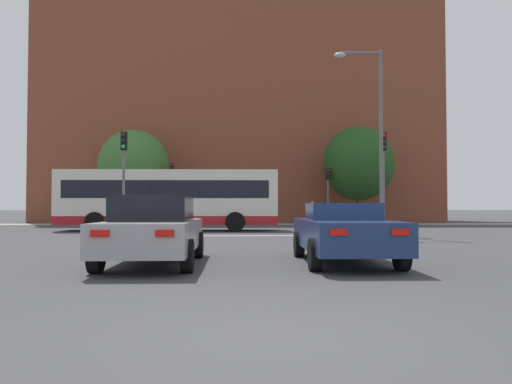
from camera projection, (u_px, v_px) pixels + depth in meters
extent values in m
plane|color=#3D3D3F|center=(283.00, 340.00, 4.63)|extent=(400.00, 400.00, 0.00)
cube|color=silver|center=(252.00, 236.00, 21.51)|extent=(8.34, 0.30, 0.01)
cube|color=#A09B91|center=(249.00, 224.00, 36.07)|extent=(69.26, 2.50, 0.01)
cube|color=brown|center=(240.00, 117.00, 45.17)|extent=(33.73, 10.15, 18.85)
cube|color=#42444C|center=(240.00, 5.00, 45.48)|extent=(34.40, 10.55, 1.71)
cube|color=#9E9EA3|center=(154.00, 235.00, 10.73)|extent=(1.84, 4.51, 0.63)
cube|color=black|center=(154.00, 208.00, 10.70)|extent=(1.55, 2.04, 0.53)
cylinder|color=black|center=(128.00, 245.00, 12.07)|extent=(0.23, 0.64, 0.64)
cylinder|color=black|center=(198.00, 245.00, 12.14)|extent=(0.23, 0.64, 0.64)
cylinder|color=black|center=(96.00, 256.00, 9.30)|extent=(0.23, 0.64, 0.64)
cylinder|color=black|center=(187.00, 256.00, 9.37)|extent=(0.23, 0.64, 0.64)
cube|color=red|center=(100.00, 233.00, 8.45)|extent=(0.32, 0.06, 0.12)
cube|color=red|center=(165.00, 233.00, 8.50)|extent=(0.32, 0.06, 0.12)
cube|color=navy|center=(344.00, 234.00, 11.05)|extent=(1.77, 4.47, 0.64)
cube|color=navy|center=(343.00, 211.00, 11.18)|extent=(1.52, 1.34, 0.37)
cylinder|color=black|center=(299.00, 244.00, 12.41)|extent=(0.22, 0.64, 0.64)
cylinder|color=black|center=(367.00, 244.00, 12.45)|extent=(0.22, 0.64, 0.64)
cylinder|color=black|center=(315.00, 255.00, 9.64)|extent=(0.22, 0.64, 0.64)
cylinder|color=black|center=(402.00, 254.00, 9.68)|extent=(0.22, 0.64, 0.64)
cube|color=red|center=(339.00, 232.00, 8.79)|extent=(0.32, 0.05, 0.12)
cube|color=red|center=(400.00, 232.00, 8.82)|extent=(0.32, 0.05, 0.12)
cube|color=silver|center=(169.00, 197.00, 26.25)|extent=(11.31, 2.57, 2.79)
cube|color=#AD191E|center=(169.00, 220.00, 26.21)|extent=(11.33, 2.59, 0.44)
cube|color=black|center=(169.00, 190.00, 26.26)|extent=(10.40, 2.60, 0.90)
cylinder|color=black|center=(95.00, 222.00, 24.89)|extent=(1.00, 0.28, 1.00)
cylinder|color=black|center=(108.00, 221.00, 27.36)|extent=(1.00, 0.28, 1.00)
cylinder|color=black|center=(235.00, 222.00, 25.06)|extent=(1.00, 0.28, 1.00)
cylinder|color=black|center=(236.00, 220.00, 27.53)|extent=(1.00, 0.28, 1.00)
cylinder|color=slate|center=(383.00, 193.00, 21.87)|extent=(0.12, 0.12, 3.72)
cube|color=black|center=(383.00, 142.00, 21.94)|extent=(0.26, 0.20, 0.80)
sphere|color=red|center=(384.00, 136.00, 21.82)|extent=(0.17, 0.17, 0.17)
sphere|color=black|center=(384.00, 141.00, 21.81)|extent=(0.17, 0.17, 0.17)
sphere|color=black|center=(384.00, 147.00, 21.80)|extent=(0.17, 0.17, 0.17)
cylinder|color=slate|center=(171.00, 199.00, 35.09)|extent=(0.12, 0.12, 3.56)
cube|color=black|center=(172.00, 169.00, 35.15)|extent=(0.26, 0.20, 0.80)
sphere|color=red|center=(171.00, 165.00, 35.03)|extent=(0.17, 0.17, 0.17)
sphere|color=black|center=(171.00, 168.00, 35.02)|extent=(0.17, 0.17, 0.17)
sphere|color=black|center=(171.00, 172.00, 35.02)|extent=(0.17, 0.17, 0.17)
cylinder|color=slate|center=(124.00, 193.00, 21.84)|extent=(0.12, 0.12, 3.75)
cube|color=black|center=(124.00, 141.00, 21.91)|extent=(0.26, 0.20, 0.80)
sphere|color=black|center=(123.00, 135.00, 21.79)|extent=(0.17, 0.17, 0.17)
sphere|color=black|center=(123.00, 141.00, 21.78)|extent=(0.17, 0.17, 0.17)
sphere|color=#1ED14C|center=(123.00, 146.00, 21.77)|extent=(0.17, 0.17, 0.17)
cylinder|color=slate|center=(328.00, 202.00, 35.47)|extent=(0.12, 0.12, 3.18)
cube|color=black|center=(328.00, 174.00, 35.53)|extent=(0.26, 0.20, 0.80)
sphere|color=red|center=(328.00, 171.00, 35.41)|extent=(0.17, 0.17, 0.17)
sphere|color=black|center=(328.00, 174.00, 35.40)|extent=(0.17, 0.17, 0.17)
sphere|color=black|center=(328.00, 178.00, 35.39)|extent=(0.17, 0.17, 0.17)
cylinder|color=slate|center=(381.00, 142.00, 21.23)|extent=(0.16, 0.16, 7.99)
cylinder|color=slate|center=(360.00, 53.00, 21.33)|extent=(1.75, 0.10, 0.10)
ellipsoid|color=#B2B2B7|center=(340.00, 55.00, 21.30)|extent=(0.50, 0.36, 0.22)
cylinder|color=#333851|center=(114.00, 219.00, 36.56)|extent=(0.13, 0.13, 0.77)
cylinder|color=#333851|center=(115.00, 219.00, 36.46)|extent=(0.13, 0.13, 0.77)
cube|color=#232328|center=(114.00, 209.00, 36.53)|extent=(0.45, 0.42, 0.61)
sphere|color=tan|center=(114.00, 204.00, 36.55)|extent=(0.23, 0.23, 0.23)
cylinder|color=#333851|center=(110.00, 219.00, 36.26)|extent=(0.13, 0.13, 0.75)
cylinder|color=#333851|center=(112.00, 219.00, 36.40)|extent=(0.13, 0.13, 0.75)
cube|color=#336B38|center=(111.00, 210.00, 36.35)|extent=(0.42, 0.45, 0.59)
sphere|color=tan|center=(111.00, 204.00, 36.36)|extent=(0.23, 0.23, 0.23)
cylinder|color=#333851|center=(313.00, 218.00, 36.98)|extent=(0.13, 0.13, 0.81)
cylinder|color=#333851|center=(312.00, 218.00, 36.81)|extent=(0.13, 0.13, 0.81)
cube|color=#336B38|center=(313.00, 209.00, 36.92)|extent=(0.32, 0.45, 0.64)
sphere|color=tan|center=(313.00, 203.00, 36.93)|extent=(0.24, 0.24, 0.24)
cylinder|color=#4C3823|center=(134.00, 210.00, 36.59)|extent=(0.36, 0.36, 2.02)
ellipsoid|color=#3D7033|center=(134.00, 167.00, 36.69)|extent=(5.18, 5.18, 5.44)
cylinder|color=#4C3823|center=(359.00, 209.00, 36.84)|extent=(0.36, 0.36, 2.25)
ellipsoid|color=#234C1E|center=(358.00, 163.00, 36.94)|extent=(5.25, 5.25, 5.51)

